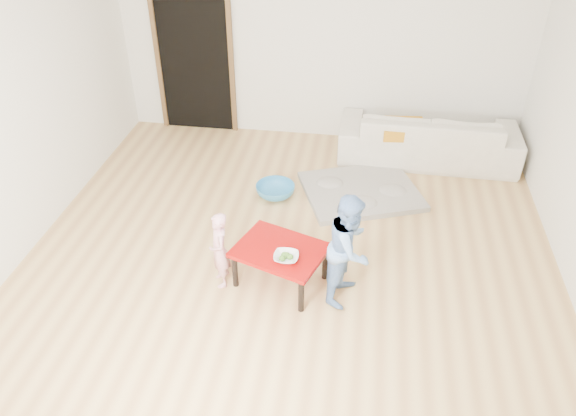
% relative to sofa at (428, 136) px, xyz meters
% --- Properties ---
extents(floor, '(5.00, 5.00, 0.01)m').
position_rel_sofa_xyz_m(floor, '(-1.36, -2.05, -0.31)').
color(floor, tan).
rests_on(floor, ground).
extents(back_wall, '(5.00, 0.02, 2.60)m').
position_rel_sofa_xyz_m(back_wall, '(-1.36, 0.45, 0.99)').
color(back_wall, white).
rests_on(back_wall, floor).
extents(left_wall, '(0.02, 5.00, 2.60)m').
position_rel_sofa_xyz_m(left_wall, '(-3.86, -2.05, 0.99)').
color(left_wall, white).
rests_on(left_wall, floor).
extents(doorway, '(1.02, 0.08, 2.11)m').
position_rel_sofa_xyz_m(doorway, '(-2.96, 0.43, 0.72)').
color(doorway, brown).
rests_on(doorway, back_wall).
extents(sofa, '(2.12, 0.86, 0.61)m').
position_rel_sofa_xyz_m(sofa, '(0.00, 0.00, 0.00)').
color(sofa, beige).
rests_on(sofa, floor).
extents(cushion, '(0.53, 0.48, 0.13)m').
position_rel_sofa_xyz_m(cushion, '(-0.32, -0.19, 0.16)').
color(cushion, orange).
rests_on(cushion, sofa).
extents(red_table, '(0.90, 0.79, 0.38)m').
position_rel_sofa_xyz_m(red_table, '(-1.40, -2.48, -0.12)').
color(red_table, '#900907').
rests_on(red_table, floor).
extents(bowl, '(0.21, 0.21, 0.05)m').
position_rel_sofa_xyz_m(bowl, '(-1.32, -2.62, 0.10)').
color(bowl, white).
rests_on(bowl, red_table).
extents(broccoli, '(0.12, 0.12, 0.06)m').
position_rel_sofa_xyz_m(broccoli, '(-1.32, -2.62, 0.10)').
color(broccoli, '#2D5919').
rests_on(broccoli, red_table).
extents(child_pink, '(0.27, 0.32, 0.73)m').
position_rel_sofa_xyz_m(child_pink, '(-1.92, -2.57, 0.06)').
color(child_pink, '#F16E81').
rests_on(child_pink, floor).
extents(child_blue, '(0.51, 0.59, 1.02)m').
position_rel_sofa_xyz_m(child_blue, '(-0.80, -2.55, 0.20)').
color(child_blue, '#588BCD').
rests_on(child_blue, floor).
extents(basin, '(0.43, 0.43, 0.13)m').
position_rel_sofa_xyz_m(basin, '(-1.68, -1.10, -0.24)').
color(basin, '#3288BF').
rests_on(basin, floor).
extents(blanket, '(1.50, 1.38, 0.06)m').
position_rel_sofa_xyz_m(blanket, '(-0.75, -0.92, -0.28)').
color(blanket, gray).
rests_on(blanket, floor).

